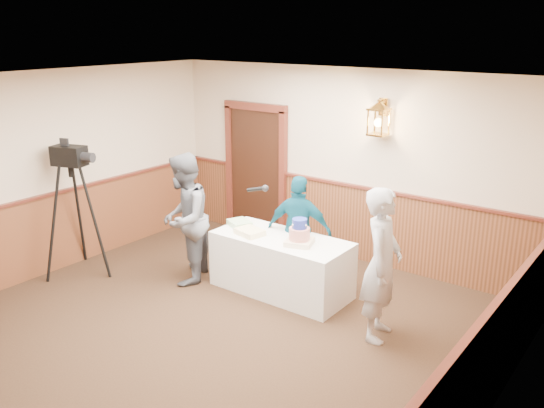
# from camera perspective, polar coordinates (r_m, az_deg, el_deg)

# --- Properties ---
(ground) EXTENTS (7.00, 7.00, 0.00)m
(ground) POSITION_cam_1_polar(r_m,az_deg,el_deg) (6.43, -9.53, -14.34)
(ground) COLOR black
(ground) RESTS_ON ground
(room_shell) EXTENTS (6.02, 7.02, 2.81)m
(room_shell) POSITION_cam_1_polar(r_m,az_deg,el_deg) (6.13, -7.54, -0.22)
(room_shell) COLOR beige
(room_shell) RESTS_ON ground
(display_table) EXTENTS (1.80, 0.80, 0.75)m
(display_table) POSITION_cam_1_polar(r_m,az_deg,el_deg) (7.52, 0.91, -6.02)
(display_table) COLOR white
(display_table) RESTS_ON ground
(tiered_cake) EXTENTS (0.41, 0.41, 0.33)m
(tiered_cake) POSITION_cam_1_polar(r_m,az_deg,el_deg) (7.12, 2.73, -3.03)
(tiered_cake) COLOR beige
(tiered_cake) RESTS_ON display_table
(sheet_cake_yellow) EXTENTS (0.40, 0.34, 0.07)m
(sheet_cake_yellow) POSITION_cam_1_polar(r_m,az_deg,el_deg) (7.48, -2.22, -2.78)
(sheet_cake_yellow) COLOR #F9E295
(sheet_cake_yellow) RESTS_ON display_table
(sheet_cake_green) EXTENTS (0.39, 0.36, 0.07)m
(sheet_cake_green) POSITION_cam_1_polar(r_m,az_deg,el_deg) (7.81, -3.25, -1.92)
(sheet_cake_green) COLOR #A8D093
(sheet_cake_green) RESTS_ON display_table
(interviewer) EXTENTS (1.60, 1.07, 1.77)m
(interviewer) POSITION_cam_1_polar(r_m,az_deg,el_deg) (7.74, -8.68, -1.48)
(interviewer) COLOR #54565E
(interviewer) RESTS_ON ground
(baker) EXTENTS (0.55, 0.71, 1.73)m
(baker) POSITION_cam_1_polar(r_m,az_deg,el_deg) (6.39, 10.82, -5.91)
(baker) COLOR #A3A4A9
(baker) RESTS_ON ground
(assistant_p) EXTENTS (0.94, 0.60, 1.49)m
(assistant_p) POSITION_cam_1_polar(r_m,az_deg,el_deg) (7.63, 2.72, -2.68)
(assistant_p) COLOR navy
(assistant_p) RESTS_ON ground
(tv_camera_rig) EXTENTS (0.71, 0.67, 1.82)m
(tv_camera_rig) POSITION_cam_1_polar(r_m,az_deg,el_deg) (8.37, -18.87, -1.29)
(tv_camera_rig) COLOR black
(tv_camera_rig) RESTS_ON ground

